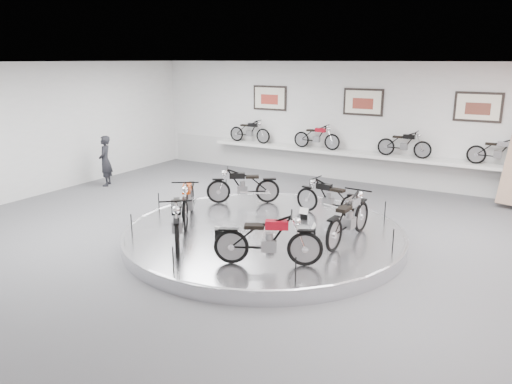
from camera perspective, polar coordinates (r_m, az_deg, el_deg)
The scene contains 22 objects.
floor at distance 11.33m, azimuth 0.15°, elevation -6.09°, with size 16.00×16.00×0.00m, color #515153.
ceiling at distance 10.58m, azimuth 0.17°, elevation 14.57°, with size 16.00×16.00×0.00m, color white.
wall_back at distance 17.13m, azimuth 12.06°, elevation 7.70°, with size 16.00×16.00×0.00m, color silver.
wall_left at distance 16.27m, azimuth -25.21°, elevation 6.24°, with size 14.00×14.00×0.00m, color silver.
dado_band at distance 17.35m, azimuth 11.78°, elevation 2.94°, with size 15.68×0.04×1.10m, color #BCBCBA.
display_platform at distance 11.53m, azimuth 0.90°, elevation -4.93°, with size 6.40×6.40×0.30m, color silver.
platform_rim at distance 11.49m, azimuth 0.90°, elevation -4.37°, with size 6.40×6.40×0.10m, color #B2B2BA.
shelf at distance 17.00m, azimuth 11.55°, elevation 4.26°, with size 11.00×0.55×0.10m, color silver.
poster_left at distance 18.41m, azimuth 1.58°, elevation 10.69°, with size 1.35×0.06×0.88m, color #EBE6CB.
poster_center at distance 17.02m, azimuth 12.14°, elevation 10.02°, with size 1.35×0.06×0.88m, color #EBE6CB.
poster_right at distance 16.28m, azimuth 24.04°, elevation 8.86°, with size 1.35×0.06×0.88m, color #EBE6CB.
shelf_bike_a at distance 18.67m, azimuth -0.73°, elevation 6.79°, with size 1.22×0.42×0.73m, color black, non-canonical shape.
shelf_bike_b at distance 17.45m, azimuth 6.94°, elevation 6.11°, with size 1.22×0.42×0.73m, color maroon, non-canonical shape.
shelf_bike_c at distance 16.52m, azimuth 16.57°, elevation 5.10°, with size 1.22×0.42×0.73m, color black, non-canonical shape.
shelf_bike_d at distance 16.12m, azimuth 25.91°, elevation 3.97°, with size 1.22×0.42×0.73m, color #BAB9BE, non-canonical shape.
bike_a at distance 10.74m, azimuth 10.55°, elevation -2.87°, with size 1.80×0.64×1.06m, color #BAB9BE, non-canonical shape.
bike_b at distance 12.44m, azimuth 8.35°, elevation -0.62°, with size 1.57×0.56×0.93m, color black, non-canonical shape.
bike_c at distance 13.38m, azimuth -1.49°, elevation 0.76°, with size 1.67×0.59×0.98m, color black, non-canonical shape.
bike_d at distance 12.03m, azimuth -7.77°, elevation -0.77°, with size 1.82×0.64×1.07m, color #D5420F, non-canonical shape.
bike_e at distance 10.48m, azimuth -9.04°, elevation -3.14°, with size 1.87×0.66×1.10m, color black, non-canonical shape.
bike_f at distance 9.36m, azimuth 1.38°, elevation -5.41°, with size 1.75×0.62×1.03m, color maroon, non-canonical shape.
visitor at distance 17.15m, azimuth -16.84°, elevation 3.43°, with size 0.61×0.40×1.66m, color black.
Camera 1 is at (5.29, -9.16, 4.08)m, focal length 35.00 mm.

